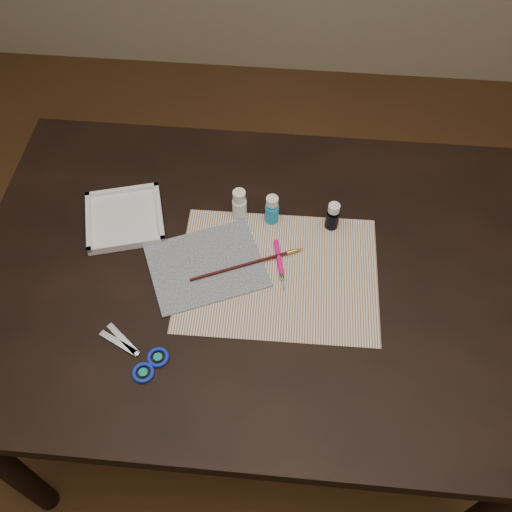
# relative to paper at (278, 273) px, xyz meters

# --- Properties ---
(ground) EXTENTS (3.50, 3.50, 0.02)m
(ground) POSITION_rel_paper_xyz_m (-0.05, 0.01, -0.76)
(ground) COLOR #422614
(ground) RESTS_ON ground
(table) EXTENTS (1.30, 0.90, 0.75)m
(table) POSITION_rel_paper_xyz_m (-0.05, 0.01, -0.38)
(table) COLOR black
(table) RESTS_ON ground
(paper) EXTENTS (0.45, 0.35, 0.00)m
(paper) POSITION_rel_paper_xyz_m (0.00, 0.00, 0.00)
(paper) COLOR silver
(paper) RESTS_ON table
(canvas) EXTENTS (0.31, 0.29, 0.00)m
(canvas) POSITION_rel_paper_xyz_m (-0.16, 0.01, 0.00)
(canvas) COLOR #111F34
(canvas) RESTS_ON paper
(paint_bottle_white) EXTENTS (0.05, 0.05, 0.08)m
(paint_bottle_white) POSITION_rel_paper_xyz_m (-0.10, 0.16, 0.04)
(paint_bottle_white) COLOR white
(paint_bottle_white) RESTS_ON table
(paint_bottle_cyan) EXTENTS (0.04, 0.04, 0.08)m
(paint_bottle_cyan) POSITION_rel_paper_xyz_m (-0.03, 0.15, 0.04)
(paint_bottle_cyan) COLOR #1997CD
(paint_bottle_cyan) RESTS_ON table
(paint_bottle_navy) EXTENTS (0.03, 0.03, 0.08)m
(paint_bottle_navy) POSITION_rel_paper_xyz_m (0.12, 0.15, 0.04)
(paint_bottle_navy) COLOR black
(paint_bottle_navy) RESTS_ON table
(paintbrush) EXTENTS (0.26, 0.12, 0.01)m
(paintbrush) POSITION_rel_paper_xyz_m (-0.07, 0.01, 0.01)
(paintbrush) COLOR black
(paintbrush) RESTS_ON canvas
(craft_knife) EXTENTS (0.04, 0.14, 0.01)m
(craft_knife) POSITION_rel_paper_xyz_m (0.00, 0.02, 0.01)
(craft_knife) COLOR #FF098D
(craft_knife) RESTS_ON paper
(scissors) EXTENTS (0.20, 0.16, 0.01)m
(scissors) POSITION_rel_paper_xyz_m (-0.29, -0.22, 0.00)
(scissors) COLOR silver
(scissors) RESTS_ON table
(palette_tray) EXTENTS (0.22, 0.22, 0.02)m
(palette_tray) POSITION_rel_paper_xyz_m (-0.38, 0.12, 0.01)
(palette_tray) COLOR white
(palette_tray) RESTS_ON table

